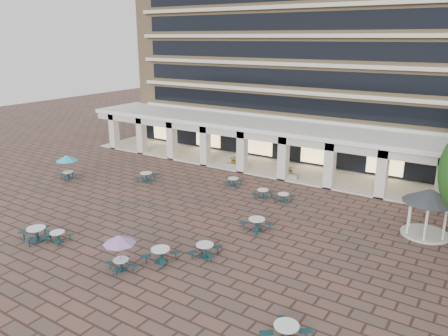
{
  "coord_description": "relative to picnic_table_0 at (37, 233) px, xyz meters",
  "views": [
    {
      "loc": [
        17.88,
        -21.48,
        12.18
      ],
      "look_at": [
        1.97,
        3.0,
        3.4
      ],
      "focal_mm": 35.0,
      "sensor_mm": 36.0,
      "label": 1
    }
  ],
  "objects": [
    {
      "name": "ground",
      "position": [
        5.39,
        7.06,
        -0.52
      ],
      "size": [
        120.0,
        120.0,
        0.0
      ],
      "primitive_type": "plane",
      "color": "brown",
      "rests_on": "ground"
    },
    {
      "name": "apartment_building",
      "position": [
        5.39,
        32.53,
        12.08
      ],
      "size": [
        40.0,
        15.5,
        25.2
      ],
      "color": "#9E8159",
      "rests_on": "ground"
    },
    {
      "name": "retail_arcade",
      "position": [
        5.39,
        21.86,
        2.48
      ],
      "size": [
        42.0,
        6.6,
        4.4
      ],
      "color": "white",
      "rests_on": "ground"
    },
    {
      "name": "picnic_table_0",
      "position": [
        0.0,
        0.0,
        0.0
      ],
      "size": [
        2.32,
        2.32,
        0.86
      ],
      "rotation": [
        0.0,
        0.0,
        -0.35
      ],
      "color": "#15363F",
      "rests_on": "ground"
    },
    {
      "name": "picnic_table_1",
      "position": [
        1.25,
        0.58,
        -0.11
      ],
      "size": [
        1.63,
        1.63,
        0.67
      ],
      "rotation": [
        0.0,
        0.0,
        0.12
      ],
      "color": "#15363F",
      "rests_on": "ground"
    },
    {
      "name": "picnic_table_2",
      "position": [
        8.23,
        2.16,
        -0.03
      ],
      "size": [
        1.88,
        1.88,
        0.81
      ],
      "rotation": [
        0.0,
        0.0,
        0.05
      ],
      "color": "#15363F",
      "rests_on": "ground"
    },
    {
      "name": "picnic_table_3",
      "position": [
        17.07,
        -0.15,
        -0.03
      ],
      "size": [
        1.96,
        1.96,
        0.81
      ],
      "rotation": [
        0.0,
        0.0,
        -0.13
      ],
      "color": "#15363F",
      "rests_on": "ground"
    },
    {
      "name": "picnic_table_4",
      "position": [
        -8.61,
        9.12,
        1.34
      ],
      "size": [
        1.89,
        1.89,
        2.18
      ],
      "rotation": [
        0.0,
        0.0,
        -0.36
      ],
      "color": "#15363F",
      "rests_on": "ground"
    },
    {
      "name": "picnic_table_6",
      "position": [
        7.04,
        0.29,
        1.24
      ],
      "size": [
        1.79,
        1.79,
        2.06
      ],
      "rotation": [
        0.0,
        0.0,
        -0.4
      ],
      "color": "#15363F",
      "rests_on": "ground"
    },
    {
      "name": "picnic_table_7",
      "position": [
        9.96,
        4.03,
        -0.05
      ],
      "size": [
        2.0,
        2.0,
        0.78
      ],
      "rotation": [
        0.0,
        0.0,
        0.24
      ],
      "color": "#15363F",
      "rests_on": "ground"
    },
    {
      "name": "picnic_table_8",
      "position": [
        -2.35,
        12.45,
        -0.05
      ],
      "size": [
        2.14,
        2.14,
        0.78
      ],
      "rotation": [
        0.0,
        0.0,
        0.43
      ],
      "color": "#15363F",
      "rests_on": "ground"
    },
    {
      "name": "picnic_table_9",
      "position": [
        8.21,
        14.38,
        -0.11
      ],
      "size": [
        1.61,
        1.61,
        0.68
      ],
      "rotation": [
        0.0,
        0.0,
        0.09
      ],
      "color": "#15363F",
      "rests_on": "ground"
    },
    {
      "name": "picnic_table_10",
      "position": [
        10.74,
        8.8,
        -0.03
      ],
      "size": [
        2.18,
        2.18,
        0.82
      ],
      "rotation": [
        0.0,
        0.0,
        -0.32
      ],
      "color": "#15363F",
      "rests_on": "ground"
    },
    {
      "name": "picnic_table_12",
      "position": [
        4.74,
        15.53,
        -0.1
      ],
      "size": [
        1.82,
        1.82,
        0.7
      ],
      "rotation": [
        0.0,
        0.0,
        0.27
      ],
      "color": "#15363F",
      "rests_on": "ground"
    },
    {
      "name": "picnic_table_13",
      "position": [
        9.94,
        14.47,
        -0.13
      ],
      "size": [
        1.48,
        1.48,
        0.65
      ],
      "rotation": [
        0.0,
        0.0,
        -0.02
      ],
      "color": "#15363F",
      "rests_on": "ground"
    },
    {
      "name": "gazebo",
      "position": [
        20.14,
        14.08,
        1.8
      ],
      "size": [
        3.31,
        3.31,
        3.08
      ],
      "rotation": [
        0.0,
        0.0,
        -0.43
      ],
      "color": "beige",
      "rests_on": "ground"
    },
    {
      "name": "planter_left",
      "position": [
        2.06,
        19.96,
        0.04
      ],
      "size": [
        1.5,
        0.83,
        1.32
      ],
      "color": "gray",
      "rests_on": "ground"
    },
    {
      "name": "planter_right",
      "position": [
        8.02,
        19.96,
        -0.04
      ],
      "size": [
        1.5,
        0.74,
        1.22
      ],
      "color": "gray",
      "rests_on": "ground"
    }
  ]
}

